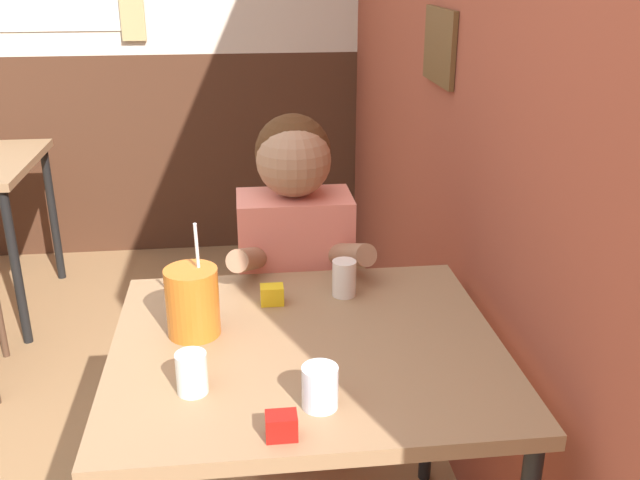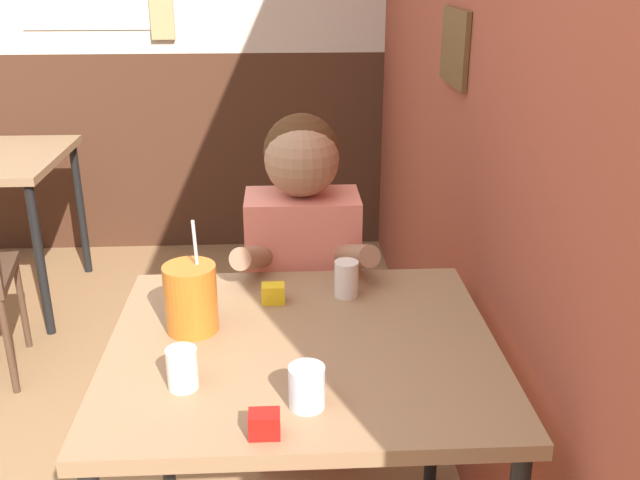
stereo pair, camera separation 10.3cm
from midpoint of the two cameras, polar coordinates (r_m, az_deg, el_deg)
brick_wall_right at (r=2.61m, az=7.79°, el=16.49°), size 0.08×4.77×2.70m
back_wall at (r=4.00m, az=-17.27°, el=17.62°), size 5.56×0.09×2.70m
main_table at (r=1.73m, az=-2.78°, el=-10.29°), size 0.91×0.81×0.74m
person_seated at (r=2.22m, az=-3.31°, el=-3.75°), size 0.42×0.42×1.16m
cocktail_pitcher at (r=1.73m, az=-11.86°, el=-4.88°), size 0.13×0.13×0.29m
glass_near_pitcher at (r=1.45m, az=-2.08°, el=-11.71°), size 0.07×0.07×0.09m
glass_center at (r=1.53m, az=-12.16°, el=-10.39°), size 0.07×0.07×0.09m
glass_far_side at (r=1.89m, az=0.39°, el=-3.09°), size 0.06×0.06×0.10m
condiment_ketchup at (r=1.39m, az=-5.30°, el=-14.63°), size 0.06×0.04×0.05m
condiment_mustard at (r=1.87m, az=-5.44°, el=-4.41°), size 0.06×0.04×0.05m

